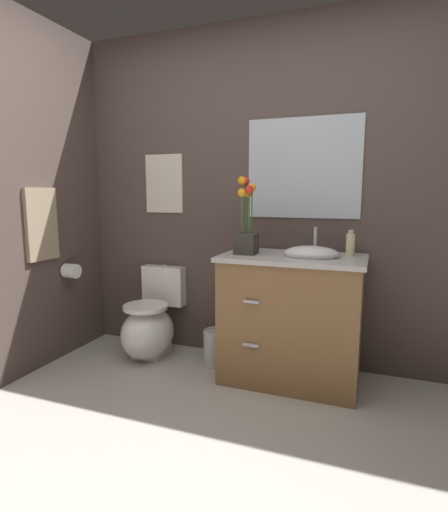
{
  "coord_description": "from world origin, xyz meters",
  "views": [
    {
      "loc": [
        0.74,
        -1.36,
        1.28
      ],
      "look_at": [
        -0.24,
        1.23,
        0.85
      ],
      "focal_mm": 28.43,
      "sensor_mm": 36.0,
      "label": 1
    }
  ],
  "objects_px": {
    "vanity_cabinet": "(292,317)",
    "wall_poster": "(164,184)",
    "toilet": "(151,326)",
    "trash_bin": "(216,347)",
    "flower_vase": "(246,228)",
    "toilet_paper_roll": "(71,271)",
    "hanging_towel": "(42,224)",
    "wall_mirror": "(303,168)",
    "soap_bottle": "(350,244)"
  },
  "relations": [
    {
      "from": "trash_bin",
      "to": "wall_poster",
      "type": "relative_size",
      "value": 0.59
    },
    {
      "from": "vanity_cabinet",
      "to": "wall_poster",
      "type": "relative_size",
      "value": 2.27
    },
    {
      "from": "vanity_cabinet",
      "to": "trash_bin",
      "type": "xyz_separation_m",
      "value": [
        -0.57,
        0.04,
        -0.31
      ]
    },
    {
      "from": "trash_bin",
      "to": "flower_vase",
      "type": "bearing_deg",
      "value": -17.54
    },
    {
      "from": "toilet_paper_roll",
      "to": "trash_bin",
      "type": "bearing_deg",
      "value": 10.62
    },
    {
      "from": "trash_bin",
      "to": "toilet_paper_roll",
      "type": "xyz_separation_m",
      "value": [
        -1.12,
        -0.21,
        0.54
      ]
    },
    {
      "from": "wall_poster",
      "to": "vanity_cabinet",
      "type": "bearing_deg",
      "value": -14.74
    },
    {
      "from": "toilet",
      "to": "vanity_cabinet",
      "type": "height_order",
      "value": "vanity_cabinet"
    },
    {
      "from": "soap_bottle",
      "to": "hanging_towel",
      "type": "xyz_separation_m",
      "value": [
        -2.1,
        -0.51,
        0.11
      ]
    },
    {
      "from": "toilet",
      "to": "trash_bin",
      "type": "relative_size",
      "value": 2.54
    },
    {
      "from": "flower_vase",
      "to": "wall_poster",
      "type": "distance_m",
      "value": 0.92
    },
    {
      "from": "flower_vase",
      "to": "soap_bottle",
      "type": "height_order",
      "value": "flower_vase"
    },
    {
      "from": "wall_poster",
      "to": "soap_bottle",
      "type": "bearing_deg",
      "value": -6.48
    },
    {
      "from": "toilet",
      "to": "vanity_cabinet",
      "type": "xyz_separation_m",
      "value": [
        1.12,
        -0.03,
        0.2
      ]
    },
    {
      "from": "trash_bin",
      "to": "wall_poster",
      "type": "distance_m",
      "value": 1.35
    },
    {
      "from": "soap_bottle",
      "to": "trash_bin",
      "type": "bearing_deg",
      "value": -174.58
    },
    {
      "from": "trash_bin",
      "to": "wall_poster",
      "type": "bearing_deg",
      "value": 155.02
    },
    {
      "from": "flower_vase",
      "to": "wall_mirror",
      "type": "bearing_deg",
      "value": 47.18
    },
    {
      "from": "trash_bin",
      "to": "hanging_towel",
      "type": "height_order",
      "value": "hanging_towel"
    },
    {
      "from": "wall_poster",
      "to": "toilet_paper_roll",
      "type": "xyz_separation_m",
      "value": [
        -0.57,
        -0.46,
        -0.67
      ]
    },
    {
      "from": "soap_bottle",
      "to": "flower_vase",
      "type": "bearing_deg",
      "value": -165.71
    },
    {
      "from": "wall_mirror",
      "to": "toilet_paper_roll",
      "type": "relative_size",
      "value": 7.27
    },
    {
      "from": "wall_mirror",
      "to": "trash_bin",
      "type": "bearing_deg",
      "value": -155.96
    },
    {
      "from": "toilet",
      "to": "wall_mirror",
      "type": "relative_size",
      "value": 0.86
    },
    {
      "from": "toilet_paper_roll",
      "to": "soap_bottle",
      "type": "bearing_deg",
      "value": 8.29
    },
    {
      "from": "vanity_cabinet",
      "to": "wall_poster",
      "type": "bearing_deg",
      "value": 165.26
    },
    {
      "from": "vanity_cabinet",
      "to": "flower_vase",
      "type": "height_order",
      "value": "flower_vase"
    },
    {
      "from": "wall_mirror",
      "to": "wall_poster",
      "type": "bearing_deg",
      "value": 180.0
    },
    {
      "from": "trash_bin",
      "to": "soap_bottle",
      "type": "bearing_deg",
      "value": 5.42
    },
    {
      "from": "soap_bottle",
      "to": "trash_bin",
      "type": "relative_size",
      "value": 0.63
    },
    {
      "from": "vanity_cabinet",
      "to": "wall_poster",
      "type": "distance_m",
      "value": 1.47
    },
    {
      "from": "toilet",
      "to": "soap_bottle",
      "type": "bearing_deg",
      "value": 3.94
    },
    {
      "from": "vanity_cabinet",
      "to": "flower_vase",
      "type": "bearing_deg",
      "value": -172.44
    },
    {
      "from": "toilet",
      "to": "soap_bottle",
      "type": "xyz_separation_m",
      "value": [
        1.47,
        0.1,
        0.7
      ]
    },
    {
      "from": "vanity_cabinet",
      "to": "soap_bottle",
      "type": "height_order",
      "value": "vanity_cabinet"
    },
    {
      "from": "soap_bottle",
      "to": "hanging_towel",
      "type": "height_order",
      "value": "hanging_towel"
    },
    {
      "from": "flower_vase",
      "to": "toilet_paper_roll",
      "type": "bearing_deg",
      "value": -174.68
    },
    {
      "from": "toilet",
      "to": "vanity_cabinet",
      "type": "bearing_deg",
      "value": -1.35
    },
    {
      "from": "toilet",
      "to": "soap_bottle",
      "type": "distance_m",
      "value": 1.63
    },
    {
      "from": "toilet",
      "to": "hanging_towel",
      "type": "height_order",
      "value": "hanging_towel"
    },
    {
      "from": "trash_bin",
      "to": "wall_mirror",
      "type": "bearing_deg",
      "value": 24.04
    },
    {
      "from": "trash_bin",
      "to": "toilet_paper_roll",
      "type": "distance_m",
      "value": 1.26
    },
    {
      "from": "wall_poster",
      "to": "toilet_paper_roll",
      "type": "distance_m",
      "value": 1.0
    },
    {
      "from": "soap_bottle",
      "to": "wall_poster",
      "type": "xyz_separation_m",
      "value": [
        -1.47,
        0.17,
        0.41
      ]
    },
    {
      "from": "vanity_cabinet",
      "to": "wall_poster",
      "type": "height_order",
      "value": "wall_poster"
    },
    {
      "from": "toilet",
      "to": "wall_poster",
      "type": "distance_m",
      "value": 1.14
    },
    {
      "from": "toilet",
      "to": "hanging_towel",
      "type": "relative_size",
      "value": 1.33
    },
    {
      "from": "toilet",
      "to": "wall_poster",
      "type": "xyz_separation_m",
      "value": [
        -0.0,
        0.27,
        1.11
      ]
    },
    {
      "from": "vanity_cabinet",
      "to": "toilet_paper_roll",
      "type": "height_order",
      "value": "vanity_cabinet"
    },
    {
      "from": "toilet_paper_roll",
      "to": "hanging_towel",
      "type": "bearing_deg",
      "value": -104.83
    }
  ]
}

